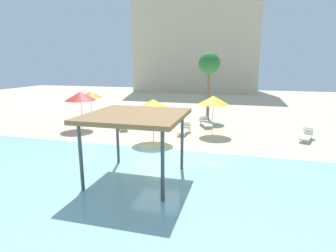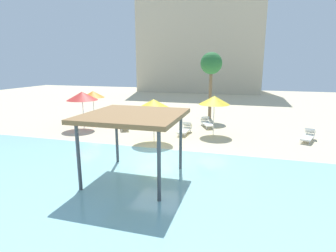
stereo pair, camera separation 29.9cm
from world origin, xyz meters
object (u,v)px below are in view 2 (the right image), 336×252
beach_umbrella_yellow_4 (214,100)px  lounge_chair_0 (124,124)px  shade_pavilion (133,118)px  lounge_chair_2 (308,136)px  lounge_chair_3 (207,123)px  beach_umbrella_orange_2 (93,94)px  lounge_chair_4 (185,129)px  beach_umbrella_red_3 (82,96)px  palm_tree_0 (211,65)px  beach_umbrella_yellow_1 (154,105)px

beach_umbrella_yellow_4 → lounge_chair_0: size_ratio=1.39×
shade_pavilion → lounge_chair_2: bearing=46.0°
shade_pavilion → lounge_chair_3: shade_pavilion is taller
lounge_chair_0 → lounge_chair_2: bearing=61.6°
lounge_chair_2 → beach_umbrella_yellow_4: bearing=-70.5°
beach_umbrella_orange_2 → lounge_chair_4: 9.42m
shade_pavilion → beach_umbrella_red_3: 10.81m
shade_pavilion → lounge_chair_3: size_ratio=1.99×
beach_umbrella_orange_2 → beach_umbrella_yellow_4: (10.77, -2.25, 0.17)m
lounge_chair_0 → palm_tree_0: size_ratio=0.33×
lounge_chair_2 → beach_umbrella_orange_2: bearing=-78.1°
beach_umbrella_orange_2 → beach_umbrella_red_3: 3.30m
beach_umbrella_orange_2 → beach_umbrella_red_3: size_ratio=0.90×
beach_umbrella_red_3 → lounge_chair_0: 3.79m
beach_umbrella_red_3 → beach_umbrella_yellow_4: size_ratio=1.04×
lounge_chair_3 → shade_pavilion: bearing=-31.1°
lounge_chair_3 → palm_tree_0: (-0.25, 3.52, 4.41)m
lounge_chair_2 → palm_tree_0: (-7.11, 5.71, 4.41)m
shade_pavilion → beach_umbrella_yellow_1: shade_pavilion is taller
beach_umbrella_yellow_1 → lounge_chair_4: size_ratio=1.41×
beach_umbrella_red_3 → lounge_chair_2: beach_umbrella_red_3 is taller
beach_umbrella_orange_2 → lounge_chair_0: size_ratio=1.29×
beach_umbrella_orange_2 → lounge_chair_2: size_ratio=1.27×
beach_umbrella_red_3 → lounge_chair_4: (7.85, 0.50, -2.14)m
beach_umbrella_orange_2 → palm_tree_0: 10.64m
shade_pavilion → lounge_chair_3: (1.50, 10.85, -2.35)m
beach_umbrella_orange_2 → palm_tree_0: palm_tree_0 is taller
shade_pavilion → lounge_chair_4: bearing=87.6°
beach_umbrella_orange_2 → palm_tree_0: bearing=19.5°
lounge_chair_0 → palm_tree_0: 9.34m
lounge_chair_3 → beach_umbrella_yellow_4: bearing=-3.4°
shade_pavilion → beach_umbrella_yellow_4: size_ratio=1.46×
lounge_chair_2 → lounge_chair_4: (-8.01, -0.38, 0.00)m
lounge_chair_2 → palm_tree_0: palm_tree_0 is taller
beach_umbrella_orange_2 → lounge_chair_4: beach_umbrella_orange_2 is taller
beach_umbrella_yellow_4 → lounge_chair_4: beach_umbrella_yellow_4 is taller
lounge_chair_0 → beach_umbrella_yellow_1: bearing=22.0°
lounge_chair_0 → lounge_chair_3: size_ratio=0.98×
lounge_chair_2 → lounge_chair_3: (-6.86, 2.19, 0.00)m
lounge_chair_0 → lounge_chair_3: same height
shade_pavilion → beach_umbrella_yellow_4: shade_pavilion is taller
beach_umbrella_yellow_1 → beach_umbrella_orange_2: size_ratio=1.08×
beach_umbrella_yellow_1 → lounge_chair_0: 4.70m
beach_umbrella_yellow_4 → lounge_chair_3: size_ratio=1.36×
beach_umbrella_yellow_1 → beach_umbrella_red_3: size_ratio=0.97×
beach_umbrella_yellow_1 → palm_tree_0: 9.22m
beach_umbrella_yellow_1 → lounge_chair_4: (1.48, 2.50, -2.04)m
shade_pavilion → lounge_chair_0: size_ratio=2.02×
beach_umbrella_yellow_4 → lounge_chair_3: bearing=109.8°
beach_umbrella_yellow_4 → beach_umbrella_red_3: bearing=-174.8°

